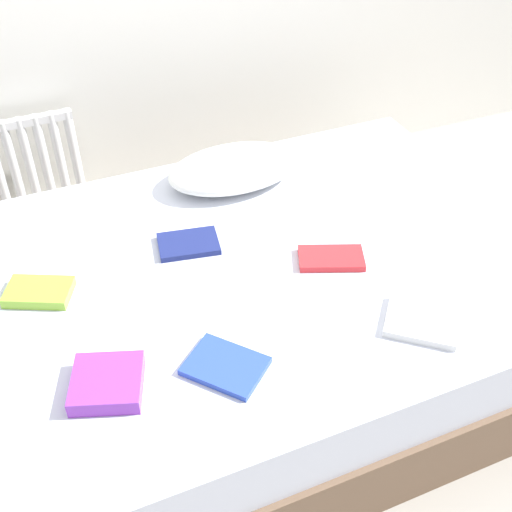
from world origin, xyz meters
TOP-DOWN VIEW (x-y plane):
  - ground_plane at (0.00, 0.00)m, footprint 8.00×8.00m
  - bed at (0.00, 0.00)m, footprint 2.00×1.50m
  - radiator at (-0.71, 1.20)m, footprint 0.60×0.04m
  - pillow at (0.10, 0.50)m, footprint 0.54×0.33m
  - textbook_navy at (-0.21, 0.17)m, footprint 0.24×0.18m
  - textbook_lime at (-0.74, 0.12)m, footprint 0.24×0.21m
  - textbook_red at (0.22, -0.10)m, footprint 0.25×0.20m
  - textbook_blue at (-0.29, -0.41)m, footprint 0.27×0.27m
  - textbook_purple at (-0.62, -0.35)m, footprint 0.25×0.24m
  - textbook_white at (0.33, -0.48)m, footprint 0.28×0.28m

SIDE VIEW (x-z plane):
  - ground_plane at x=0.00m, z-range 0.00..0.00m
  - bed at x=0.00m, z-range 0.00..0.50m
  - radiator at x=-0.71m, z-range 0.12..0.60m
  - textbook_blue at x=-0.29m, z-range 0.50..0.52m
  - textbook_navy at x=-0.21m, z-range 0.50..0.52m
  - textbook_red at x=0.22m, z-range 0.50..0.52m
  - textbook_white at x=0.33m, z-range 0.50..0.52m
  - textbook_lime at x=-0.74m, z-range 0.50..0.53m
  - textbook_purple at x=-0.62m, z-range 0.50..0.55m
  - pillow at x=0.10m, z-range 0.50..0.62m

